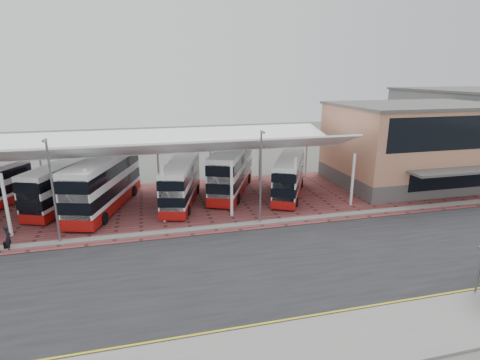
# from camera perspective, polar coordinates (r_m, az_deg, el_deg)

# --- Properties ---
(ground) EXTENTS (140.00, 140.00, 0.00)m
(ground) POSITION_cam_1_polar(r_m,az_deg,el_deg) (26.71, 2.90, -12.03)
(ground) COLOR #50534D
(road) EXTENTS (120.00, 14.00, 0.02)m
(road) POSITION_cam_1_polar(r_m,az_deg,el_deg) (25.87, 3.56, -13.02)
(road) COLOR black
(road) RESTS_ON ground
(forecourt) EXTENTS (72.00, 16.00, 0.06)m
(forecourt) POSITION_cam_1_polar(r_m,az_deg,el_deg) (38.72, 0.14, -2.86)
(forecourt) COLOR brown
(forecourt) RESTS_ON ground
(sidewalk) EXTENTS (120.00, 4.00, 0.14)m
(sidewalk) POSITION_cam_1_polar(r_m,az_deg,el_deg) (19.69, 11.25, -23.68)
(sidewalk) COLOR slate
(sidewalk) RESTS_ON ground
(north_kerb) EXTENTS (120.00, 0.80, 0.14)m
(north_kerb) POSITION_cam_1_polar(r_m,az_deg,el_deg) (32.09, -0.34, -6.88)
(north_kerb) COLOR slate
(north_kerb) RESTS_ON ground
(yellow_line_near) EXTENTS (120.00, 0.12, 0.01)m
(yellow_line_near) POSITION_cam_1_polar(r_m,az_deg,el_deg) (21.14, 8.80, -20.54)
(yellow_line_near) COLOR gold
(yellow_line_near) RESTS_ON road
(yellow_line_far) EXTENTS (120.00, 0.12, 0.01)m
(yellow_line_far) POSITION_cam_1_polar(r_m,az_deg,el_deg) (21.36, 8.48, -20.09)
(yellow_line_far) COLOR gold
(yellow_line_far) RESTS_ON road
(canopy) EXTENTS (37.00, 11.63, 7.07)m
(canopy) POSITION_cam_1_polar(r_m,az_deg,el_deg) (37.08, -12.34, 5.14)
(canopy) COLOR white
(canopy) RESTS_ON ground
(terminal) EXTENTS (18.40, 14.40, 9.25)m
(terminal) POSITION_cam_1_polar(r_m,az_deg,el_deg) (47.87, 25.11, 5.01)
(terminal) COLOR #52504E
(terminal) RESTS_ON ground
(lamp_west) EXTENTS (0.16, 0.90, 8.07)m
(lamp_west) POSITION_cam_1_polar(r_m,az_deg,el_deg) (30.73, -26.65, -1.20)
(lamp_west) COLOR slate
(lamp_west) RESTS_ON ground
(lamp_east) EXTENTS (0.16, 0.90, 8.07)m
(lamp_east) POSITION_cam_1_polar(r_m,az_deg,el_deg) (31.26, 3.18, 0.79)
(lamp_east) COLOR slate
(lamp_east) RESTS_ON ground
(bus_1) EXTENTS (6.09, 10.56, 4.29)m
(bus_1) POSITION_cam_1_polar(r_m,az_deg,el_deg) (39.69, -25.16, -0.68)
(bus_1) COLOR white
(bus_1) RESTS_ON forecourt
(bus_2) EXTENTS (6.25, 12.35, 4.97)m
(bus_2) POSITION_cam_1_polar(r_m,az_deg,el_deg) (37.39, -19.96, -0.52)
(bus_2) COLOR white
(bus_2) RESTS_ON forecourt
(bus_3) EXTENTS (4.93, 10.46, 4.20)m
(bus_3) POSITION_cam_1_polar(r_m,az_deg,el_deg) (37.17, -8.97, -0.45)
(bus_3) COLOR white
(bus_3) RESTS_ON forecourt
(bus_4) EXTENTS (7.23, 11.88, 4.86)m
(bus_4) POSITION_cam_1_polar(r_m,az_deg,el_deg) (40.19, -1.28, 1.48)
(bus_4) COLOR white
(bus_4) RESTS_ON forecourt
(bus_5) EXTENTS (6.64, 9.90, 4.11)m
(bus_5) POSITION_cam_1_polar(r_m,az_deg,el_deg) (39.40, 7.49, 0.49)
(bus_5) COLOR white
(bus_5) RESTS_ON forecourt
(pedestrian) EXTENTS (0.49, 0.69, 1.81)m
(pedestrian) POSITION_cam_1_polar(r_m,az_deg,el_deg) (32.47, -31.84, -7.44)
(pedestrian) COLOR black
(pedestrian) RESTS_ON forecourt
(suitcase) EXTENTS (0.34, 0.24, 0.58)m
(suitcase) POSITION_cam_1_polar(r_m,az_deg,el_deg) (32.76, -32.02, -8.44)
(suitcase) COLOR black
(suitcase) RESTS_ON forecourt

